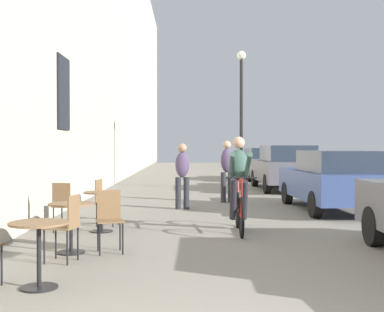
{
  "coord_description": "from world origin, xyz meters",
  "views": [
    {
      "loc": [
        -0.34,
        -2.52,
        1.54
      ],
      "look_at": [
        -0.11,
        16.5,
        1.16
      ],
      "focal_mm": 47.79,
      "sensor_mm": 36.0,
      "label": 1
    }
  ],
  "objects": [
    {
      "name": "cafe_chair_mid_toward_street",
      "position": [
        -1.45,
        4.88,
        0.52
      ],
      "size": [
        0.46,
        0.46,
        0.89
      ],
      "color": "black",
      "rests_on": "ground_plane"
    },
    {
      "name": "cafe_table_mid",
      "position": [
        -1.99,
        4.8,
        0.52
      ],
      "size": [
        0.64,
        0.64,
        0.72
      ],
      "color": "black",
      "rests_on": "ground_plane"
    },
    {
      "name": "cafe_table_far",
      "position": [
        -1.85,
        6.62,
        0.52
      ],
      "size": [
        0.64,
        0.64,
        0.72
      ],
      "color": "black",
      "rests_on": "ground_plane"
    },
    {
      "name": "pedestrian_mid",
      "position": [
        0.78,
        11.33,
        0.95
      ],
      "size": [
        0.37,
        0.29,
        1.68
      ],
      "color": "#26262D",
      "rests_on": "ground_plane"
    },
    {
      "name": "cafe_chair_far_toward_street",
      "position": [
        -2.5,
        6.55,
        0.52
      ],
      "size": [
        0.46,
        0.46,
        0.89
      ],
      "color": "black",
      "rests_on": "ground_plane"
    },
    {
      "name": "cyclist_on_bicycle",
      "position": [
        0.62,
        6.68,
        0.81
      ],
      "size": [
        0.52,
        1.76,
        1.74
      ],
      "color": "black",
      "rests_on": "ground_plane"
    },
    {
      "name": "cafe_table_near",
      "position": [
        -1.93,
        2.98,
        0.52
      ],
      "size": [
        0.64,
        0.64,
        0.72
      ],
      "color": "black",
      "rests_on": "ground_plane"
    },
    {
      "name": "parked_car_second",
      "position": [
        3.15,
        9.55,
        0.74
      ],
      "size": [
        1.8,
        4.06,
        1.43
      ],
      "color": "#384C84",
      "rests_on": "ground_plane"
    },
    {
      "name": "cafe_chair_far_toward_wall",
      "position": [
        -1.92,
        7.33,
        0.52
      ],
      "size": [
        0.45,
        0.45,
        0.89
      ],
      "color": "black",
      "rests_on": "ground_plane"
    },
    {
      "name": "parked_car_fourth",
      "position": [
        3.1,
        20.48,
        0.75
      ],
      "size": [
        1.82,
        4.11,
        1.44
      ],
      "color": "black",
      "rests_on": "ground_plane"
    },
    {
      "name": "street_lamp",
      "position": [
        1.63,
        15.56,
        3.11
      ],
      "size": [
        0.32,
        0.32,
        4.9
      ],
      "color": "black",
      "rests_on": "ground_plane"
    },
    {
      "name": "parked_car_third",
      "position": [
        3.11,
        15.21,
        0.81
      ],
      "size": [
        1.87,
        4.38,
        1.56
      ],
      "color": "#595960",
      "rests_on": "ground_plane"
    },
    {
      "name": "pedestrian_near",
      "position": [
        -0.43,
        9.87,
        0.9
      ],
      "size": [
        0.36,
        0.26,
        1.6
      ],
      "color": "#26262D",
      "rests_on": "ground_plane"
    },
    {
      "name": "cafe_chair_mid_toward_wall",
      "position": [
        -1.92,
        4.22,
        0.52
      ],
      "size": [
        0.45,
        0.45,
        0.89
      ],
      "color": "black",
      "rests_on": "ground_plane"
    }
  ]
}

